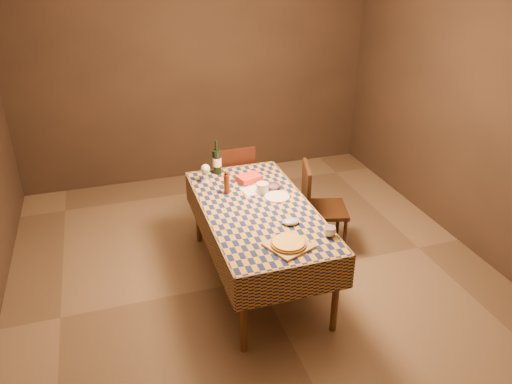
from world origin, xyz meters
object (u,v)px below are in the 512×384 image
(white_plate, at_px, (277,197))
(chair_far, at_px, (233,180))
(chair_right, at_px, (317,203))
(bowl, at_px, (273,187))
(cutting_board, at_px, (288,246))
(wine_bottle, at_px, (217,161))
(pizza, at_px, (288,243))
(dining_table, at_px, (258,215))

(white_plate, distance_m, chair_far, 1.01)
(white_plate, distance_m, chair_right, 0.59)
(bowl, bearing_deg, chair_far, 102.23)
(cutting_board, xyz_separation_m, chair_right, (0.69, 0.99, -0.26))
(bowl, distance_m, wine_bottle, 0.66)
(white_plate, relative_size, chair_right, 0.25)
(pizza, relative_size, bowl, 2.52)
(dining_table, distance_m, white_plate, 0.28)
(chair_right, bearing_deg, cutting_board, -125.01)
(cutting_board, xyz_separation_m, wine_bottle, (-0.20, 1.46, 0.12))
(bowl, height_order, wine_bottle, wine_bottle)
(bowl, distance_m, chair_far, 0.85)
(pizza, height_order, bowl, pizza)
(chair_far, distance_m, chair_right, 1.01)
(chair_far, bearing_deg, pizza, -91.30)
(dining_table, relative_size, cutting_board, 6.19)
(dining_table, relative_size, chair_far, 1.98)
(wine_bottle, bearing_deg, white_plate, -59.98)
(cutting_board, xyz_separation_m, chair_far, (0.04, 1.75, -0.26))
(cutting_board, distance_m, chair_right, 1.23)
(white_plate, bearing_deg, chair_far, 99.04)
(cutting_board, height_order, white_plate, cutting_board)
(bowl, distance_m, chair_right, 0.55)
(pizza, xyz_separation_m, white_plate, (0.19, 0.79, -0.03))
(pizza, bearing_deg, chair_right, 54.99)
(pizza, bearing_deg, bowl, 77.59)
(pizza, bearing_deg, chair_far, 88.70)
(bowl, relative_size, chair_right, 0.15)
(bowl, bearing_deg, cutting_board, -102.41)
(dining_table, bearing_deg, chair_far, 86.15)
(dining_table, xyz_separation_m, chair_right, (0.72, 0.33, -0.17))
(cutting_board, relative_size, chair_right, 0.32)
(cutting_board, bearing_deg, dining_table, 92.96)
(dining_table, height_order, white_plate, white_plate)
(cutting_board, distance_m, chair_far, 1.77)
(wine_bottle, distance_m, white_plate, 0.79)
(bowl, relative_size, chair_far, 0.15)
(white_plate, height_order, chair_right, chair_right)
(chair_far, bearing_deg, chair_right, -49.68)
(dining_table, xyz_separation_m, wine_bottle, (-0.16, 0.81, 0.21))
(white_plate, xyz_separation_m, chair_far, (-0.15, 0.96, -0.25))
(pizza, distance_m, chair_far, 1.78)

